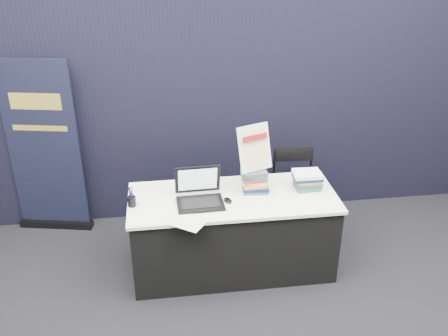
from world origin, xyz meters
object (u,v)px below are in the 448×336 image
(laptop, at_px, (200,195))
(display_table, at_px, (233,233))
(info_sign, at_px, (255,148))
(stacking_chair, at_px, (295,189))
(book_stack_tall, at_px, (254,181))
(book_stack_short, at_px, (307,180))
(pullup_banner, at_px, (46,158))

(laptop, bearing_deg, display_table, 7.49)
(info_sign, relative_size, stacking_chair, 0.46)
(display_table, bearing_deg, book_stack_tall, 20.70)
(display_table, distance_m, book_stack_short, 0.81)
(laptop, distance_m, book_stack_tall, 0.51)
(pullup_banner, xyz_separation_m, stacking_chair, (2.43, -0.42, -0.30))
(laptop, relative_size, book_stack_tall, 1.86)
(display_table, relative_size, stacking_chair, 2.04)
(book_stack_tall, xyz_separation_m, stacking_chair, (0.51, 0.43, -0.36))
(laptop, relative_size, info_sign, 0.97)
(info_sign, distance_m, pullup_banner, 2.12)
(display_table, xyz_separation_m, stacking_chair, (0.71, 0.50, 0.12))
(display_table, distance_m, info_sign, 0.80)
(display_table, distance_m, pullup_banner, 2.00)
(book_stack_tall, distance_m, pullup_banner, 2.11)
(laptop, xyz_separation_m, stacking_chair, (1.00, 0.55, -0.33))
(display_table, distance_m, book_stack_tall, 0.52)
(display_table, height_order, book_stack_short, book_stack_short)
(info_sign, xyz_separation_m, stacking_chair, (0.51, 0.40, -0.65))
(display_table, xyz_separation_m, book_stack_tall, (0.20, 0.08, 0.47))
(book_stack_tall, bearing_deg, info_sign, 90.00)
(laptop, distance_m, book_stack_short, 0.97)
(book_stack_short, distance_m, info_sign, 0.57)
(laptop, height_order, stacking_chair, laptop)
(display_table, height_order, laptop, laptop)
(display_table, xyz_separation_m, info_sign, (0.20, 0.11, 0.77))
(display_table, relative_size, pullup_banner, 1.01)
(display_table, bearing_deg, laptop, -170.73)
(book_stack_short, height_order, pullup_banner, pullup_banner)
(book_stack_tall, bearing_deg, stacking_chair, 40.19)
(pullup_banner, bearing_deg, stacking_chair, 1.86)
(laptop, distance_m, info_sign, 0.61)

